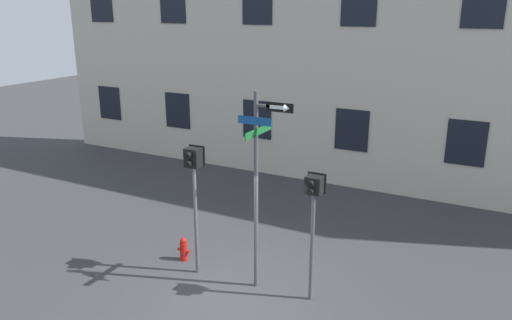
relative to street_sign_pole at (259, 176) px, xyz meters
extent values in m
plane|color=#38383A|center=(-0.18, -0.70, -2.49)|extent=(60.00, 60.00, 0.00)
cube|color=beige|center=(-0.18, 7.18, 3.35)|extent=(24.00, 0.60, 11.68)
cube|color=black|center=(-10.46, 6.86, -0.54)|extent=(1.10, 0.03, 1.34)
cube|color=black|center=(-7.04, 6.86, -0.54)|extent=(1.10, 0.03, 1.34)
cube|color=black|center=(-3.61, 6.86, -0.54)|extent=(1.10, 0.03, 1.34)
cube|color=black|center=(-0.18, 6.86, -0.54)|extent=(1.10, 0.03, 1.34)
cube|color=black|center=(3.25, 6.86, -0.54)|extent=(1.10, 0.03, 1.34)
cube|color=black|center=(-10.46, 6.86, 3.35)|extent=(1.10, 0.03, 1.34)
cube|color=black|center=(-7.04, 6.86, 3.35)|extent=(1.10, 0.03, 1.34)
cube|color=black|center=(-3.61, 6.86, 3.35)|extent=(1.10, 0.03, 1.34)
cube|color=black|center=(-0.18, 6.86, 3.35)|extent=(1.10, 0.03, 1.34)
cube|color=black|center=(3.25, 6.86, 3.35)|extent=(1.10, 0.03, 1.34)
cylinder|color=#4C4C51|center=(-0.07, 0.01, -0.39)|extent=(0.09, 0.09, 4.20)
cube|color=#4C4C51|center=(0.19, 0.01, 1.44)|extent=(0.51, 0.05, 0.05)
cube|color=#14478C|center=(-0.07, -0.05, 1.14)|extent=(0.72, 0.02, 0.15)
cube|color=#196B2D|center=(-0.01, 0.01, 0.93)|extent=(0.02, 1.09, 0.14)
cube|color=black|center=(0.44, -0.01, 1.44)|extent=(0.56, 0.02, 0.18)
cube|color=white|center=(0.40, -0.02, 1.44)|extent=(0.32, 0.01, 0.07)
cone|color=white|center=(0.60, -0.02, 1.44)|extent=(0.10, 0.14, 0.14)
cylinder|color=#4C4C51|center=(-1.49, -0.10, -1.24)|extent=(0.08, 0.08, 2.50)
cube|color=black|center=(-1.49, -0.10, 0.22)|extent=(0.33, 0.26, 0.40)
cube|color=black|center=(-1.49, 0.04, 0.22)|extent=(0.39, 0.02, 0.46)
cylinder|color=black|center=(-1.49, -0.29, 0.31)|extent=(0.14, 0.12, 0.14)
cylinder|color=black|center=(-1.49, -0.29, 0.13)|extent=(0.14, 0.12, 0.14)
cylinder|color=orange|center=(-1.49, -0.24, 0.31)|extent=(0.11, 0.01, 0.11)
cylinder|color=#4C4C51|center=(1.16, 0.06, -1.33)|extent=(0.08, 0.08, 2.31)
cube|color=black|center=(1.16, 0.06, 0.00)|extent=(0.32, 0.26, 0.35)
cube|color=black|center=(1.16, 0.20, 0.00)|extent=(0.38, 0.02, 0.41)
cylinder|color=black|center=(1.16, -0.13, 0.07)|extent=(0.12, 0.12, 0.12)
cylinder|color=black|center=(1.16, -0.13, -0.08)|extent=(0.12, 0.12, 0.12)
cylinder|color=orange|center=(1.16, -0.07, 0.07)|extent=(0.10, 0.01, 0.10)
cylinder|color=red|center=(-2.10, 0.22, -2.26)|extent=(0.18, 0.18, 0.44)
sphere|color=red|center=(-2.10, 0.22, -1.99)|extent=(0.15, 0.15, 0.15)
cylinder|color=red|center=(-2.23, 0.22, -2.24)|extent=(0.08, 0.06, 0.06)
cylinder|color=red|center=(-1.97, 0.22, -2.24)|extent=(0.08, 0.06, 0.06)
camera|label=1|loc=(4.31, -8.37, 3.23)|focal=35.00mm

